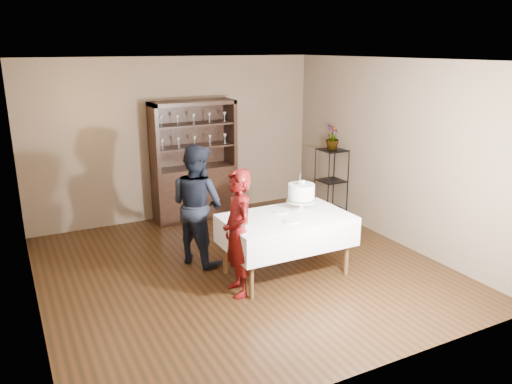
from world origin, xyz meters
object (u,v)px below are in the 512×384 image
cake (301,193)px  plant_etagere (331,181)px  cake_table (286,230)px  potted_plant (333,137)px  china_hutch (195,180)px  man (197,204)px  woman (238,233)px

cake → plant_etagere: bearing=43.4°
cake_table → potted_plant: bearing=41.4°
potted_plant → china_hutch: bearing=153.8°
china_hutch → plant_etagere: bearing=-26.8°
man → cake_table: bearing=-163.1°
plant_etagere → woman: woman is taller
china_hutch → man: 1.86m
cake → cake_table: bearing=-152.9°
man → cake: 1.40m
plant_etagere → woman: 3.16m
cake_table → man: (-0.85, 0.91, 0.21)m
china_hutch → woman: china_hutch is taller
woman → cake: size_ratio=2.88×
cake_table → man: size_ratio=0.97×
man → cake: bearing=-148.8°
china_hutch → potted_plant: china_hutch is taller
plant_etagere → man: size_ratio=0.73×
plant_etagere → potted_plant: potted_plant is taller
cake_table → potted_plant: (1.85, 1.63, 0.78)m
cake → man: bearing=147.5°
man → potted_plant: 2.85m
china_hutch → cake_table: china_hutch is taller
plant_etagere → cake_table: size_ratio=0.75×
cake_table → woman: (-0.76, -0.18, 0.16)m
china_hutch → woman: 2.89m
plant_etagere → cake: (-1.52, -1.44, 0.36)m
china_hutch → plant_etagere: size_ratio=1.67×
potted_plant → plant_etagere: bearing=-107.2°
woman → man: (-0.09, 1.09, 0.05)m
cake_table → china_hutch: bearing=95.1°
man → potted_plant: (2.70, 0.72, 0.57)m
china_hutch → cake: china_hutch is taller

